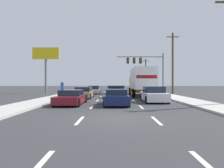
{
  "coord_description": "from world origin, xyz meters",
  "views": [
    {
      "loc": [
        -0.19,
        -9.46,
        1.68
      ],
      "look_at": [
        -0.39,
        14.38,
        1.52
      ],
      "focal_mm": 32.4,
      "sensor_mm": 36.0,
      "label": 1
    }
  ],
  "objects_px": {
    "car_silver": "(94,90)",
    "car_maroon": "(71,98)",
    "box_truck": "(141,80)",
    "utility_pole_mid": "(173,63)",
    "traffic_signal_mast": "(142,63)",
    "car_white": "(154,95)",
    "car_navy": "(116,98)",
    "utility_pole_far": "(146,73)",
    "car_black": "(113,90)",
    "car_tan": "(84,93)",
    "car_green": "(117,92)",
    "roadside_billboard": "(46,60)",
    "pedestrian_near_corner": "(62,88)"
  },
  "relations": [
    {
      "from": "car_black",
      "to": "car_navy",
      "type": "bearing_deg",
      "value": -89.02
    },
    {
      "from": "car_silver",
      "to": "utility_pole_far",
      "type": "relative_size",
      "value": 0.55
    },
    {
      "from": "car_tan",
      "to": "car_black",
      "type": "bearing_deg",
      "value": 66.97
    },
    {
      "from": "car_maroon",
      "to": "car_white",
      "type": "bearing_deg",
      "value": 17.91
    },
    {
      "from": "car_maroon",
      "to": "utility_pole_mid",
      "type": "bearing_deg",
      "value": 50.32
    },
    {
      "from": "car_navy",
      "to": "car_maroon",
      "type": "bearing_deg",
      "value": 175.88
    },
    {
      "from": "car_silver",
      "to": "car_navy",
      "type": "relative_size",
      "value": 1.05
    },
    {
      "from": "car_tan",
      "to": "utility_pole_mid",
      "type": "bearing_deg",
      "value": 33.21
    },
    {
      "from": "utility_pole_mid",
      "to": "pedestrian_near_corner",
      "type": "bearing_deg",
      "value": -154.88
    },
    {
      "from": "car_black",
      "to": "utility_pole_mid",
      "type": "xyz_separation_m",
      "value": [
        8.8,
        0.27,
        4.1
      ]
    },
    {
      "from": "car_navy",
      "to": "box_truck",
      "type": "distance_m",
      "value": 10.61
    },
    {
      "from": "car_silver",
      "to": "car_white",
      "type": "bearing_deg",
      "value": -62.95
    },
    {
      "from": "car_tan",
      "to": "box_truck",
      "type": "xyz_separation_m",
      "value": [
        6.71,
        3.14,
        1.4
      ]
    },
    {
      "from": "car_maroon",
      "to": "pedestrian_near_corner",
      "type": "relative_size",
      "value": 2.5
    },
    {
      "from": "car_silver",
      "to": "car_white",
      "type": "height_order",
      "value": "car_white"
    },
    {
      "from": "utility_pole_far",
      "to": "pedestrian_near_corner",
      "type": "xyz_separation_m",
      "value": [
        -14.38,
        -30.22,
        -3.13
      ]
    },
    {
      "from": "car_maroon",
      "to": "car_white",
      "type": "relative_size",
      "value": 1.03
    },
    {
      "from": "car_silver",
      "to": "roadside_billboard",
      "type": "bearing_deg",
      "value": 165.99
    },
    {
      "from": "car_white",
      "to": "utility_pole_mid",
      "type": "bearing_deg",
      "value": 66.9
    },
    {
      "from": "car_black",
      "to": "car_green",
      "type": "relative_size",
      "value": 1.1
    },
    {
      "from": "car_navy",
      "to": "box_truck",
      "type": "bearing_deg",
      "value": 72.13
    },
    {
      "from": "car_tan",
      "to": "car_white",
      "type": "height_order",
      "value": "car_white"
    },
    {
      "from": "traffic_signal_mast",
      "to": "pedestrian_near_corner",
      "type": "distance_m",
      "value": 15.88
    },
    {
      "from": "box_truck",
      "to": "car_white",
      "type": "bearing_deg",
      "value": -89.43
    },
    {
      "from": "roadside_billboard",
      "to": "pedestrian_near_corner",
      "type": "relative_size",
      "value": 4.19
    },
    {
      "from": "car_navy",
      "to": "utility_pole_mid",
      "type": "xyz_separation_m",
      "value": [
        8.56,
        14.76,
        4.13
      ]
    },
    {
      "from": "utility_pole_far",
      "to": "roadside_billboard",
      "type": "height_order",
      "value": "utility_pole_far"
    },
    {
      "from": "car_silver",
      "to": "car_maroon",
      "type": "distance_m",
      "value": 14.93
    },
    {
      "from": "car_tan",
      "to": "box_truck",
      "type": "relative_size",
      "value": 0.5
    },
    {
      "from": "car_maroon",
      "to": "traffic_signal_mast",
      "type": "bearing_deg",
      "value": 66.73
    },
    {
      "from": "car_maroon",
      "to": "car_green",
      "type": "xyz_separation_m",
      "value": [
        3.66,
        7.4,
        0.09
      ]
    },
    {
      "from": "car_maroon",
      "to": "car_green",
      "type": "distance_m",
      "value": 8.26
    },
    {
      "from": "pedestrian_near_corner",
      "to": "car_tan",
      "type": "bearing_deg",
      "value": -20.77
    },
    {
      "from": "utility_pole_far",
      "to": "car_black",
      "type": "bearing_deg",
      "value": -109.81
    },
    {
      "from": "car_maroon",
      "to": "box_truck",
      "type": "xyz_separation_m",
      "value": [
        6.7,
        9.76,
        1.46
      ]
    },
    {
      "from": "car_green",
      "to": "roadside_billboard",
      "type": "xyz_separation_m",
      "value": [
        -11.33,
        9.51,
        4.68
      ]
    },
    {
      "from": "car_tan",
      "to": "utility_pole_far",
      "type": "xyz_separation_m",
      "value": [
        11.74,
        31.22,
        3.58
      ]
    },
    {
      "from": "car_white",
      "to": "car_maroon",
      "type": "bearing_deg",
      "value": -162.09
    },
    {
      "from": "car_white",
      "to": "car_tan",
      "type": "bearing_deg",
      "value": 146.86
    },
    {
      "from": "box_truck",
      "to": "car_maroon",
      "type": "bearing_deg",
      "value": -124.49
    },
    {
      "from": "car_silver",
      "to": "utility_pole_mid",
      "type": "distance_m",
      "value": 12.46
    },
    {
      "from": "car_tan",
      "to": "roadside_billboard",
      "type": "xyz_separation_m",
      "value": [
        -7.66,
        10.29,
        4.72
      ]
    },
    {
      "from": "utility_pole_far",
      "to": "pedestrian_near_corner",
      "type": "bearing_deg",
      "value": -115.45
    },
    {
      "from": "car_silver",
      "to": "box_truck",
      "type": "distance_m",
      "value": 8.37
    },
    {
      "from": "box_truck",
      "to": "utility_pole_mid",
      "type": "bearing_deg",
      "value": 41.69
    },
    {
      "from": "utility_pole_far",
      "to": "traffic_signal_mast",
      "type": "bearing_deg",
      "value": -100.94
    },
    {
      "from": "car_black",
      "to": "car_white",
      "type": "bearing_deg",
      "value": -73.58
    },
    {
      "from": "traffic_signal_mast",
      "to": "car_maroon",
      "type": "bearing_deg",
      "value": -113.27
    },
    {
      "from": "car_maroon",
      "to": "traffic_signal_mast",
      "type": "relative_size",
      "value": 0.55
    },
    {
      "from": "car_maroon",
      "to": "pedestrian_near_corner",
      "type": "bearing_deg",
      "value": 109.14
    }
  ]
}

